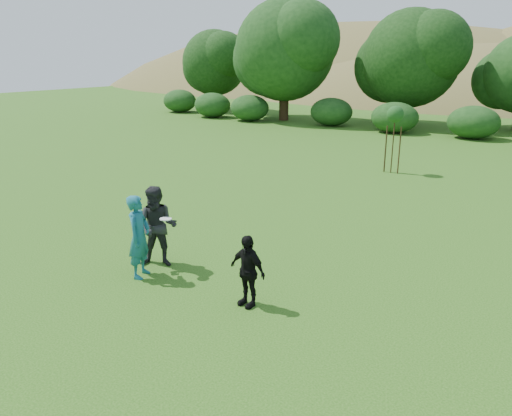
% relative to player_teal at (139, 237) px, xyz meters
% --- Properties ---
extents(ground, '(120.00, 120.00, 0.00)m').
position_rel_player_teal_xyz_m(ground, '(1.26, -0.12, -0.96)').
color(ground, '#19470C').
rests_on(ground, ground).
extents(player_teal, '(0.67, 0.81, 1.92)m').
position_rel_player_teal_xyz_m(player_teal, '(0.00, 0.00, 0.00)').
color(player_teal, '#196172').
rests_on(player_teal, ground).
extents(player_grey, '(1.20, 1.12, 1.96)m').
position_rel_player_teal_xyz_m(player_grey, '(-0.08, 0.67, 0.02)').
color(player_grey, '#262628').
rests_on(player_grey, ground).
extents(player_black, '(0.93, 0.50, 1.50)m').
position_rel_player_teal_xyz_m(player_black, '(2.82, 0.17, -0.21)').
color(player_black, black).
rests_on(player_black, ground).
extents(frisbee, '(0.27, 0.27, 0.03)m').
position_rel_player_teal_xyz_m(frisbee, '(0.38, 0.48, 0.35)').
color(frisbee, white).
rests_on(frisbee, ground).
extents(sapling, '(0.70, 0.70, 2.85)m').
position_rel_player_teal_xyz_m(sapling, '(1.34, 13.47, 1.46)').
color(sapling, '#352414').
rests_on(sapling, ground).
extents(hillside, '(150.00, 72.00, 52.00)m').
position_rel_player_teal_xyz_m(hillside, '(0.70, 68.33, -12.93)').
color(hillside, olive).
rests_on(hillside, ground).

